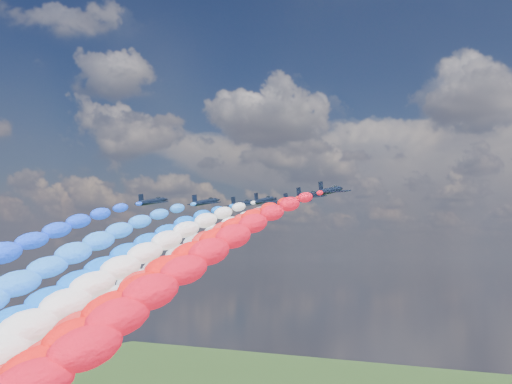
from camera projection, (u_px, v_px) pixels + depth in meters
The scene contains 15 objects.
jet_0 at pixel (153, 201), 173.97m from camera, with size 9.54×12.80×2.82m, color black, non-canonical shape.
jet_1 at pixel (205, 202), 175.58m from camera, with size 9.54×12.80×2.82m, color black, non-canonical shape.
trail_1 at pixel (59, 277), 131.36m from camera, with size 6.94×96.09×42.74m, color blue, non-canonical shape.
jet_2 at pixel (242, 204), 181.39m from camera, with size 9.54×12.80×2.82m, color black, non-canonical shape.
trail_2 at pixel (114, 276), 137.17m from camera, with size 6.94×96.09×42.74m, color blue, non-canonical shape.
jet_3 at pixel (264, 200), 170.96m from camera, with size 9.54×12.80×2.82m, color black, non-canonical shape.
trail_3 at pixel (133, 277), 126.74m from camera, with size 6.94×96.09×42.74m, color silver, non-canonical shape.
jet_4 at pixel (282, 205), 183.87m from camera, with size 9.54×12.80×2.82m, color black, non-canonical shape.
trail_4 at pixel (169, 276), 139.65m from camera, with size 6.94×96.09×42.74m, color white, non-canonical shape.
jet_5 at pixel (295, 201), 172.04m from camera, with size 9.54×12.80×2.82m, color black, non-canonical shape.
trail_5 at pixel (175, 277), 127.82m from camera, with size 6.94×96.09×42.74m, color red, non-canonical shape.
jet_6 at pixel (309, 196), 157.94m from camera, with size 9.54×12.80×2.82m, color black, non-canonical shape.
trail_6 at pixel (180, 280), 113.72m from camera, with size 6.94×96.09×42.74m, color red, non-canonical shape.
jet_7 at pixel (330, 191), 145.93m from camera, with size 9.54×12.80×2.82m, color black, non-canonical shape.
trail_7 at pixel (196, 282), 101.71m from camera, with size 6.94×96.09×42.74m, color red, non-canonical shape.
Camera 1 is at (87.88, -139.01, 89.35)m, focal length 45.62 mm.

